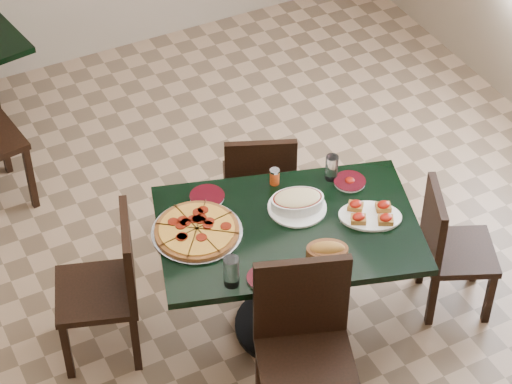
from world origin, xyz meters
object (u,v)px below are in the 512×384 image
chair_far (259,183)px  bread_basket (327,251)px  lasagna_casserole (297,202)px  bruschetta_platter (370,214)px  pepperoni_pizza (197,231)px  chair_near (304,342)px  chair_left (111,281)px  main_table (288,253)px  chair_right (448,245)px

chair_far → bread_basket: size_ratio=3.47×
lasagna_casserole → bruschetta_platter: size_ratio=0.80×
chair_far → pepperoni_pizza: size_ratio=1.86×
chair_near → bruschetta_platter: 0.75m
chair_left → pepperoni_pizza: bearing=91.3°
chair_far → chair_near: bearing=95.5°
chair_left → chair_near: bearing=57.0°
main_table → chair_near: bearing=-93.2°
chair_far → chair_near: chair_near is taller
main_table → chair_near: chair_near is taller
main_table → chair_far: size_ratio=1.76×
main_table → chair_left: chair_left is taller
bread_basket → chair_far: bearing=109.0°
pepperoni_pizza → chair_left: bearing=162.7°
main_table → bruschetta_platter: 0.46m
chair_near → chair_left: bearing=148.1°
chair_right → main_table: bearing=99.5°
chair_near → bread_basket: chair_near is taller
bread_basket → bruschetta_platter: bearing=49.1°
main_table → bruschetta_platter: (0.40, -0.13, 0.21)m
main_table → pepperoni_pizza: 0.49m
main_table → pepperoni_pizza: pepperoni_pizza is taller
chair_near → chair_right: bearing=35.9°
chair_far → chair_left: (-1.02, -0.35, 0.02)m
bruschetta_platter → chair_near: bearing=-114.4°
chair_left → lasagna_casserole: 1.02m
chair_left → bread_basket: 1.12m
chair_near → chair_right: size_ratio=1.21×
chair_right → bruschetta_platter: bruschetta_platter is taller
bread_basket → bruschetta_platter: size_ratio=0.63×
pepperoni_pizza → chair_near: bearing=-71.9°
chair_near → pepperoni_pizza: chair_near is taller
chair_far → pepperoni_pizza: 0.82m
main_table → chair_far: chair_far is taller
lasagna_casserole → bread_basket: bearing=-79.2°
chair_right → bruschetta_platter: bearing=102.3°
chair_right → pepperoni_pizza: size_ratio=1.76×
main_table → chair_right: (0.85, -0.22, -0.13)m
chair_near → main_table: bearing=89.2°
pepperoni_pizza → lasagna_casserole: bearing=-7.1°
pepperoni_pizza → lasagna_casserole: 0.53m
pepperoni_pizza → bruschetta_platter: bruschetta_platter is taller
bruschetta_platter → bread_basket: bearing=-125.0°
chair_near → chair_left: 1.05m
main_table → chair_left: size_ratio=1.69×
chair_far → chair_right: (0.68, -0.87, -0.03)m
main_table → chair_near: 0.56m
chair_far → main_table: bearing=98.1°
chair_far → bruschetta_platter: bearing=129.1°
main_table → bread_basket: bread_basket is taller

